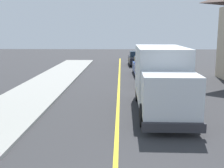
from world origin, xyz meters
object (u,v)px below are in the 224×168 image
object	(u,v)px
parked_car_mid	(143,66)
parked_car_near	(152,76)
parked_car_far	(137,59)
box_truck	(162,76)

from	to	relation	value
parked_car_mid	parked_car_near	bearing A→B (deg)	-87.98
parked_car_far	parked_car_mid	bearing A→B (deg)	-88.10
parked_car_near	parked_car_far	world-z (taller)	same
parked_car_near	box_truck	bearing A→B (deg)	-92.16
box_truck	parked_car_far	size ratio (longest dim) A/B	1.62
box_truck	parked_car_near	world-z (taller)	box_truck
parked_car_mid	parked_car_far	bearing A→B (deg)	91.90
box_truck	parked_car_far	bearing A→B (deg)	90.58
parked_car_near	parked_car_mid	world-z (taller)	same
parked_car_near	parked_car_mid	xyz separation A→B (m)	(-0.20, 5.72, 0.00)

